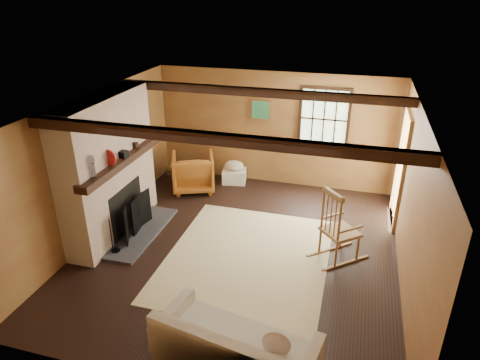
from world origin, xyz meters
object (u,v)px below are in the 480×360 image
(fireplace, at_px, (110,173))
(rocking_chair, at_px, (338,230))
(sofa, at_px, (235,354))
(armchair, at_px, (193,172))
(laundry_basket, at_px, (234,176))

(fireplace, xyz_separation_m, rocking_chair, (3.77, 0.19, -0.59))
(sofa, xyz_separation_m, armchair, (-2.15, 4.27, 0.13))
(rocking_chair, height_order, sofa, rocking_chair)
(sofa, height_order, armchair, armchair)
(rocking_chair, bearing_deg, armchair, 19.52)
(fireplace, xyz_separation_m, laundry_basket, (1.43, 2.47, -0.95))
(rocking_chair, distance_m, sofa, 2.71)
(sofa, bearing_deg, laundry_basket, 117.04)
(fireplace, xyz_separation_m, sofa, (2.85, -2.35, -0.84))
(armchair, bearing_deg, sofa, 94.63)
(fireplace, height_order, sofa, fireplace)
(rocking_chair, relative_size, laundry_basket, 2.44)
(fireplace, bearing_deg, armchair, 70.09)
(fireplace, height_order, armchair, fireplace)
(rocking_chair, distance_m, armchair, 3.53)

